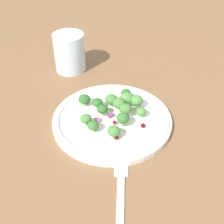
% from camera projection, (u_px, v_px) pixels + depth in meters
% --- Properties ---
extents(ground_plane, '(1.80, 1.80, 0.02)m').
position_uv_depth(ground_plane, '(108.00, 131.00, 0.60)').
color(ground_plane, brown).
extents(plate, '(0.24, 0.24, 0.02)m').
position_uv_depth(plate, '(112.00, 119.00, 0.61)').
color(plate, white).
rests_on(plate, ground_plane).
extents(dressing_pool, '(0.14, 0.14, 0.00)m').
position_uv_depth(dressing_pool, '(112.00, 117.00, 0.60)').
color(dressing_pool, white).
rests_on(dressing_pool, plate).
extents(broccoli_floret_0, '(0.02, 0.02, 0.02)m').
position_uv_depth(broccoli_floret_0, '(97.00, 103.00, 0.61)').
color(broccoli_floret_0, '#9EC684').
rests_on(broccoli_floret_0, plate).
extents(broccoli_floret_1, '(0.03, 0.03, 0.03)m').
position_uv_depth(broccoli_floret_1, '(84.00, 100.00, 0.63)').
color(broccoli_floret_1, '#9EC684').
rests_on(broccoli_floret_1, plate).
extents(broccoli_floret_2, '(0.02, 0.02, 0.02)m').
position_uv_depth(broccoli_floret_2, '(141.00, 112.00, 0.60)').
color(broccoli_floret_2, '#8EB77A').
rests_on(broccoli_floret_2, plate).
extents(broccoli_floret_3, '(0.02, 0.02, 0.02)m').
position_uv_depth(broccoli_floret_3, '(102.00, 109.00, 0.60)').
color(broccoli_floret_3, '#9EC684').
rests_on(broccoli_floret_3, plate).
extents(broccoli_floret_4, '(0.03, 0.03, 0.03)m').
position_uv_depth(broccoli_floret_4, '(125.00, 108.00, 0.59)').
color(broccoli_floret_4, '#8EB77A').
rests_on(broccoli_floret_4, plate).
extents(broccoli_floret_5, '(0.03, 0.03, 0.03)m').
position_uv_depth(broccoli_floret_5, '(119.00, 103.00, 0.60)').
color(broccoli_floret_5, '#9EC684').
rests_on(broccoli_floret_5, plate).
extents(broccoli_floret_6, '(0.03, 0.03, 0.03)m').
position_uv_depth(broccoli_floret_6, '(137.00, 101.00, 0.62)').
color(broccoli_floret_6, '#8EB77A').
rests_on(broccoli_floret_6, plate).
extents(broccoli_floret_7, '(0.02, 0.02, 0.02)m').
position_uv_depth(broccoli_floret_7, '(123.00, 118.00, 0.57)').
color(broccoli_floret_7, '#8EB77A').
rests_on(broccoli_floret_7, plate).
extents(broccoli_floret_8, '(0.03, 0.03, 0.03)m').
position_uv_depth(broccoli_floret_8, '(127.00, 98.00, 0.62)').
color(broccoli_floret_8, '#ADD18E').
rests_on(broccoli_floret_8, plate).
extents(broccoli_floret_9, '(0.03, 0.03, 0.03)m').
position_uv_depth(broccoli_floret_9, '(111.00, 100.00, 0.62)').
color(broccoli_floret_9, '#ADD18E').
rests_on(broccoli_floret_9, plate).
extents(broccoli_floret_10, '(0.02, 0.02, 0.02)m').
position_uv_depth(broccoli_floret_10, '(93.00, 126.00, 0.56)').
color(broccoli_floret_10, '#ADD18E').
rests_on(broccoli_floret_10, plate).
extents(broccoli_floret_11, '(0.02, 0.02, 0.02)m').
position_uv_depth(broccoli_floret_11, '(126.00, 93.00, 0.64)').
color(broccoli_floret_11, '#ADD18E').
rests_on(broccoli_floret_11, plate).
extents(broccoli_floret_12, '(0.02, 0.02, 0.02)m').
position_uv_depth(broccoli_floret_12, '(86.00, 119.00, 0.57)').
color(broccoli_floret_12, '#9EC684').
rests_on(broccoli_floret_12, plate).
extents(broccoli_floret_13, '(0.02, 0.02, 0.02)m').
position_uv_depth(broccoli_floret_13, '(114.00, 131.00, 0.55)').
color(broccoli_floret_13, '#9EC684').
rests_on(broccoli_floret_13, plate).
extents(cranberry_0, '(0.01, 0.01, 0.01)m').
position_uv_depth(cranberry_0, '(116.00, 137.00, 0.55)').
color(cranberry_0, '#4C0A14').
rests_on(cranberry_0, plate).
extents(cranberry_1, '(0.01, 0.01, 0.01)m').
position_uv_depth(cranberry_1, '(126.00, 103.00, 0.62)').
color(cranberry_1, '#4C0A14').
rests_on(cranberry_1, plate).
extents(cranberry_2, '(0.01, 0.01, 0.01)m').
position_uv_depth(cranberry_2, '(114.00, 122.00, 0.58)').
color(cranberry_2, maroon).
rests_on(cranberry_2, plate).
extents(cranberry_3, '(0.01, 0.01, 0.01)m').
position_uv_depth(cranberry_3, '(143.00, 126.00, 0.58)').
color(cranberry_3, '#4C0A14').
rests_on(cranberry_3, plate).
extents(onion_bit_0, '(0.01, 0.01, 0.01)m').
position_uv_depth(onion_bit_0, '(110.00, 115.00, 0.60)').
color(onion_bit_0, '#843D75').
rests_on(onion_bit_0, plate).
extents(onion_bit_1, '(0.01, 0.01, 0.00)m').
position_uv_depth(onion_bit_1, '(123.00, 99.00, 0.65)').
color(onion_bit_1, '#934C84').
rests_on(onion_bit_1, plate).
extents(onion_bit_2, '(0.01, 0.01, 0.01)m').
position_uv_depth(onion_bit_2, '(137.00, 104.00, 0.63)').
color(onion_bit_2, '#A35B93').
rests_on(onion_bit_2, plate).
extents(onion_bit_3, '(0.01, 0.01, 0.00)m').
position_uv_depth(onion_bit_3, '(97.00, 120.00, 0.59)').
color(onion_bit_3, '#A35B93').
rests_on(onion_bit_3, plate).
extents(fork, '(0.11, 0.17, 0.01)m').
position_uv_depth(fork, '(121.00, 199.00, 0.46)').
color(fork, silver).
rests_on(fork, ground_plane).
extents(water_glass, '(0.08, 0.08, 0.10)m').
position_uv_depth(water_glass, '(70.00, 52.00, 0.75)').
color(water_glass, silver).
rests_on(water_glass, ground_plane).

